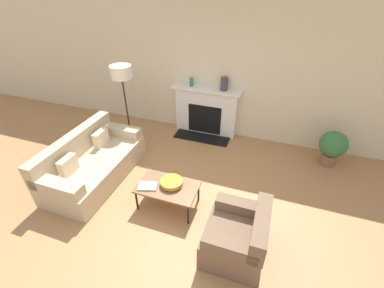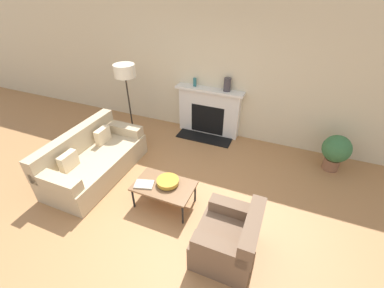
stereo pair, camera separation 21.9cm
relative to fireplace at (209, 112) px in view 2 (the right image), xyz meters
name	(u,v)px [view 2 (the right image)]	position (x,y,z in m)	size (l,w,h in m)	color
ground_plane	(157,215)	(0.10, -2.60, -0.52)	(18.00, 18.00, 0.00)	#A87547
wall_back	(217,69)	(0.10, 0.15, 0.93)	(18.00, 0.06, 2.90)	beige
fireplace	(209,112)	(0.00, 0.00, 0.00)	(1.47, 0.59, 1.06)	silver
couch	(93,160)	(-1.42, -2.14, -0.22)	(0.93, 1.89, 0.81)	tan
armchair_near	(229,239)	(1.26, -2.80, -0.22)	(0.74, 0.82, 0.76)	brown
coffee_table	(164,187)	(0.10, -2.34, -0.16)	(0.92, 0.56, 0.39)	brown
bowl	(168,181)	(0.15, -2.29, -0.07)	(0.34, 0.34, 0.08)	#BC8E2D
book	(144,184)	(-0.18, -2.44, -0.11)	(0.32, 0.26, 0.02)	#B2A893
floor_lamp	(125,76)	(-1.43, -0.87, 0.89)	(0.41, 0.41, 1.65)	black
mantel_vase_left	(195,82)	(-0.34, 0.02, 0.63)	(0.07, 0.07, 0.18)	#28666B
mantel_vase_center_left	(227,85)	(0.36, 0.02, 0.68)	(0.15, 0.15, 0.27)	#3D383D
potted_plant	(336,151)	(2.56, -0.37, -0.11)	(0.49, 0.49, 0.70)	brown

